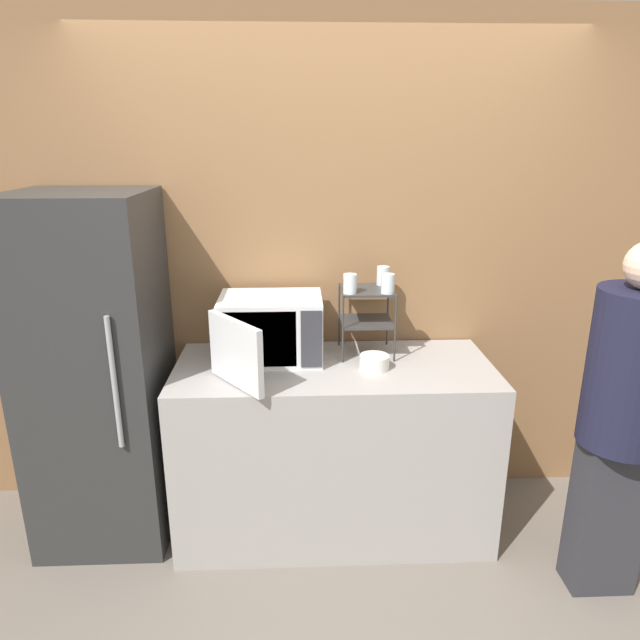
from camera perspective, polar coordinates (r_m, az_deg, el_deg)
ground_plane at (r=3.01m, az=1.75°, el=-23.40°), size 12.00×12.00×0.00m
wall_back at (r=3.07m, az=0.99°, el=4.96°), size 8.00×0.06×2.60m
counter at (r=3.03m, az=1.35°, el=-12.54°), size 1.57×0.69×0.91m
microwave at (r=2.86m, az=-5.10°, el=-0.92°), size 0.53×0.69×0.32m
dish_rack at (r=2.91m, az=4.68°, el=1.28°), size 0.27×0.26×0.35m
glass_front_left at (r=2.79m, az=3.03°, el=3.65°), size 0.07×0.07×0.10m
glass_back_right at (r=2.97m, az=6.33°, el=4.43°), size 0.07×0.07×0.10m
glass_front_right at (r=2.80m, az=6.79°, el=3.64°), size 0.07×0.07×0.10m
bowl at (r=2.78m, az=5.45°, el=-4.22°), size 0.14×0.14×0.07m
person at (r=2.74m, az=28.18°, el=-7.82°), size 0.35×0.35×1.61m
refrigerator at (r=3.02m, az=-21.32°, el=-4.96°), size 0.63×0.66×1.75m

